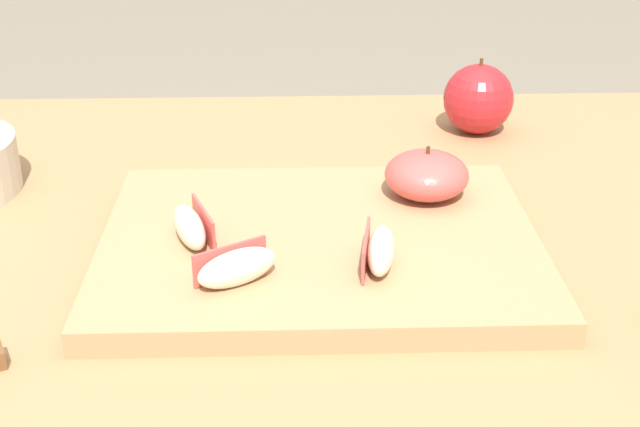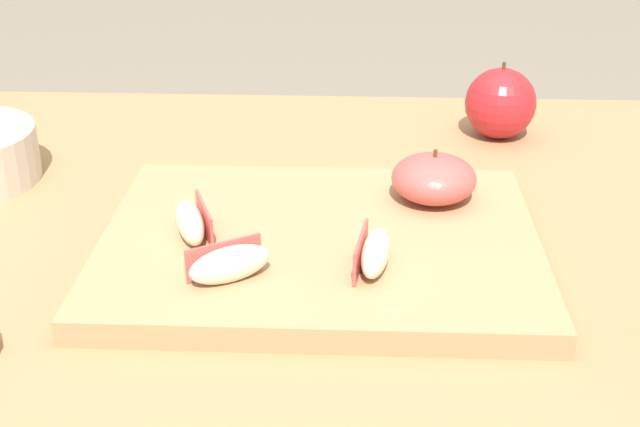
{
  "view_description": "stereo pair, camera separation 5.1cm",
  "coord_description": "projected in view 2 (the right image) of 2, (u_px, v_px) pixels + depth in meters",
  "views": [
    {
      "loc": [
        -0.01,
        -0.65,
        1.13
      ],
      "look_at": [
        0.01,
        0.01,
        0.81
      ],
      "focal_mm": 48.48,
      "sensor_mm": 36.0,
      "label": 1
    },
    {
      "loc": [
        0.04,
        -0.65,
        1.13
      ],
      "look_at": [
        0.01,
        0.01,
        0.81
      ],
      "focal_mm": 48.48,
      "sensor_mm": 36.0,
      "label": 2
    }
  ],
  "objects": [
    {
      "name": "cutting_board",
      "position": [
        320.0,
        245.0,
        0.75
      ],
      "size": [
        0.38,
        0.29,
        0.02
      ],
      "color": "#A37F56",
      "rests_on": "dining_table"
    },
    {
      "name": "apple_half_skin_up",
      "position": [
        434.0,
        178.0,
        0.8
      ],
      "size": [
        0.08,
        0.08,
        0.05
      ],
      "color": "#D14C47",
      "rests_on": "cutting_board"
    },
    {
      "name": "whole_apple_crimson",
      "position": [
        500.0,
        103.0,
        1.0
      ],
      "size": [
        0.08,
        0.08,
        0.09
      ],
      "color": "#B21E23",
      "rests_on": "dining_table"
    },
    {
      "name": "apple_wedge_right",
      "position": [
        192.0,
        220.0,
        0.74
      ],
      "size": [
        0.05,
        0.07,
        0.03
      ],
      "color": "beige",
      "rests_on": "cutting_board"
    },
    {
      "name": "apple_wedge_middle",
      "position": [
        374.0,
        253.0,
        0.68
      ],
      "size": [
        0.03,
        0.07,
        0.03
      ],
      "color": "beige",
      "rests_on": "cutting_board"
    },
    {
      "name": "dining_table",
      "position": [
        308.0,
        370.0,
        0.8
      ],
      "size": [
        1.12,
        0.9,
        0.76
      ],
      "color": "#9E754C",
      "rests_on": "ground_plane"
    },
    {
      "name": "apple_wedge_left",
      "position": [
        229.0,
        264.0,
        0.67
      ],
      "size": [
        0.07,
        0.05,
        0.03
      ],
      "color": "beige",
      "rests_on": "cutting_board"
    }
  ]
}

